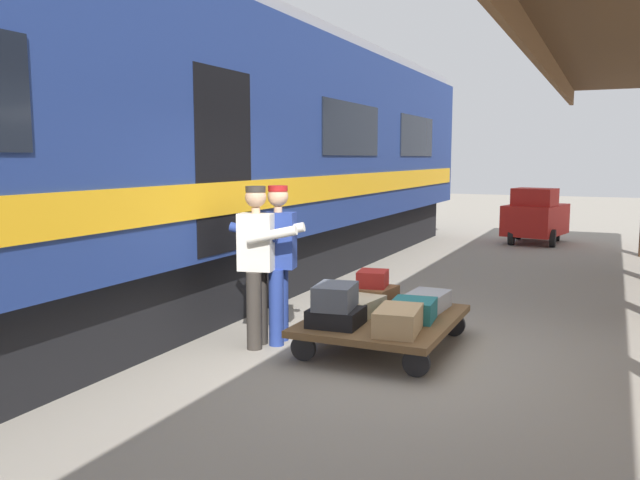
{
  "coord_description": "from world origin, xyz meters",
  "views": [
    {
      "loc": [
        -1.72,
        6.04,
        1.99
      ],
      "look_at": [
        1.01,
        0.02,
        1.15
      ],
      "focal_mm": 36.28,
      "sensor_mm": 36.0,
      "label": 1
    }
  ],
  "objects": [
    {
      "name": "porter_in_overalls",
      "position": [
        1.52,
        0.02,
        0.93
      ],
      "size": [
        0.72,
        0.53,
        1.7
      ],
      "color": "navy",
      "rests_on": "ground_plane"
    },
    {
      "name": "luggage_cart",
      "position": [
        0.41,
        -0.28,
        0.28
      ],
      "size": [
        1.43,
        1.88,
        0.33
      ],
      "color": "brown",
      "rests_on": "ground_plane"
    },
    {
      "name": "suitcase_gray_aluminum",
      "position": [
        0.09,
        -0.79,
        0.42
      ],
      "size": [
        0.42,
        0.63,
        0.19
      ],
      "primitive_type": "cube",
      "rotation": [
        0.0,
        0.0,
        -0.06
      ],
      "color": "#9EA0A5",
      "rests_on": "luggage_cart"
    },
    {
      "name": "suitcase_slate_roller",
      "position": [
        0.74,
        0.25,
        0.63
      ],
      "size": [
        0.44,
        0.55,
        0.24
      ],
      "primitive_type": "cube",
      "rotation": [
        0.0,
        0.0,
        0.15
      ],
      "color": "#4C515B",
      "rests_on": "suitcase_black_hardshell"
    },
    {
      "name": "suitcase_teal_softside",
      "position": [
        0.09,
        -0.28,
        0.44
      ],
      "size": [
        0.46,
        0.48,
        0.21
      ],
      "primitive_type": "cube",
      "rotation": [
        0.0,
        0.0,
        0.09
      ],
      "color": "#1E666B",
      "rests_on": "luggage_cart"
    },
    {
      "name": "suitcase_cream_canvas",
      "position": [
        0.74,
        -0.28,
        0.42
      ],
      "size": [
        0.55,
        0.62,
        0.18
      ],
      "primitive_type": "cube",
      "rotation": [
        0.0,
        0.0,
        -0.13
      ],
      "color": "beige",
      "rests_on": "luggage_cart"
    },
    {
      "name": "baggage_tug",
      "position": [
        -0.08,
        -9.74,
        0.63
      ],
      "size": [
        1.42,
        1.89,
        1.3
      ],
      "color": "#B21E19",
      "rests_on": "ground_plane"
    },
    {
      "name": "suitcase_brown_leather",
      "position": [
        0.74,
        -0.79,
        0.43
      ],
      "size": [
        0.54,
        0.54,
        0.2
      ],
      "primitive_type": "cube",
      "rotation": [
        0.0,
        0.0,
        -0.12
      ],
      "color": "brown",
      "rests_on": "luggage_cart"
    },
    {
      "name": "suitcase_black_hardshell",
      "position": [
        0.74,
        0.24,
        0.42
      ],
      "size": [
        0.53,
        0.52,
        0.17
      ],
      "primitive_type": "cube",
      "rotation": [
        0.0,
        0.0,
        0.06
      ],
      "color": "black",
      "rests_on": "luggage_cart"
    },
    {
      "name": "ground_plane",
      "position": [
        0.0,
        0.0,
        0.0
      ],
      "size": [
        60.0,
        60.0,
        0.0
      ],
      "primitive_type": "plane",
      "color": "gray"
    },
    {
      "name": "train_car",
      "position": [
        3.67,
        0.0,
        2.06
      ],
      "size": [
        3.02,
        21.53,
        4.0
      ],
      "color": "navy",
      "rests_on": "ground_plane"
    },
    {
      "name": "suitcase_tan_vintage",
      "position": [
        0.09,
        0.24,
        0.45
      ],
      "size": [
        0.46,
        0.66,
        0.24
      ],
      "primitive_type": "cube",
      "rotation": [
        0.0,
        0.0,
        0.12
      ],
      "color": "tan",
      "rests_on": "luggage_cart"
    },
    {
      "name": "porter_by_door",
      "position": [
        1.63,
        0.23,
        0.93
      ],
      "size": [
        0.72,
        0.52,
        1.7
      ],
      "color": "#332D28",
      "rests_on": "ground_plane"
    },
    {
      "name": "suitcase_red_plastic",
      "position": [
        0.73,
        -0.8,
        0.63
      ],
      "size": [
        0.37,
        0.41,
        0.18
      ],
      "primitive_type": "cube",
      "rotation": [
        0.0,
        0.0,
        0.16
      ],
      "color": "#AD231E",
      "rests_on": "suitcase_brown_leather"
    }
  ]
}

